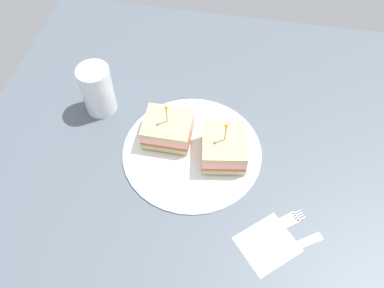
% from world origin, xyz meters
% --- Properties ---
extents(ground_plane, '(0.91, 0.91, 0.02)m').
position_xyz_m(ground_plane, '(0.00, 0.00, -0.01)').
color(ground_plane, '#4C5660').
extents(plate, '(0.28, 0.28, 0.01)m').
position_xyz_m(plate, '(0.00, 0.00, 0.00)').
color(plate, white).
rests_on(plate, ground_plane).
extents(sandwich_half_front, '(0.10, 0.11, 0.10)m').
position_xyz_m(sandwich_half_front, '(-0.06, 0.00, 0.03)').
color(sandwich_half_front, tan).
rests_on(sandwich_half_front, plate).
extents(sandwich_half_back, '(0.09, 0.08, 0.09)m').
position_xyz_m(sandwich_half_back, '(0.05, -0.03, 0.03)').
color(sandwich_half_back, tan).
rests_on(sandwich_half_back, plate).
extents(drink_glass, '(0.07, 0.07, 0.11)m').
position_xyz_m(drink_glass, '(0.22, -0.08, 0.05)').
color(drink_glass, silver).
rests_on(drink_glass, ground_plane).
extents(napkin, '(0.13, 0.12, 0.00)m').
position_xyz_m(napkin, '(-0.16, 0.17, 0.00)').
color(napkin, white).
rests_on(napkin, ground_plane).
extents(fork, '(0.11, 0.09, 0.00)m').
position_xyz_m(fork, '(-0.18, 0.13, 0.00)').
color(fork, silver).
rests_on(fork, ground_plane).
extents(knife, '(0.12, 0.08, 0.00)m').
position_xyz_m(knife, '(-0.21, 0.17, 0.00)').
color(knife, silver).
rests_on(knife, ground_plane).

